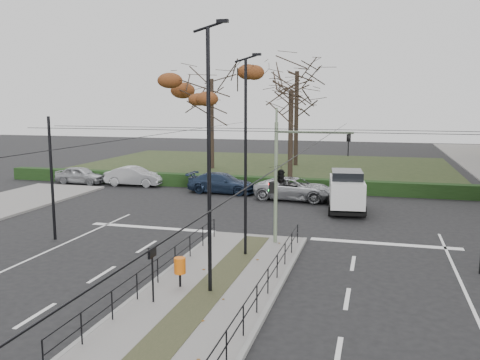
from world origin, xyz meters
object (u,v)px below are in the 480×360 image
object	(u,v)px
info_panel	(152,258)
streetlamp_median_near	(209,159)
litter_bin	(180,266)
white_van	(346,190)
parked_car_third	(222,183)
parked_car_first	(81,175)
rust_tree	(211,79)
traffic_light	(283,174)
bare_tree_center	(297,78)
parked_car_fourth	(295,189)
parked_car_second	(134,176)
bare_tree_near	(291,97)
streetlamp_median_far	(246,155)

from	to	relation	value
info_panel	streetlamp_median_near	size ratio (longest dim) A/B	0.21
litter_bin	white_van	bearing A→B (deg)	72.22
streetlamp_median_near	parked_car_third	xyz separation A→B (m)	(-5.60, 19.39, -4.04)
parked_car_first	white_van	distance (m)	22.37
parked_car_first	rust_tree	size ratio (longest dim) A/B	0.36
traffic_light	bare_tree_center	xyz separation A→B (m)	(-4.14, 30.07, 5.69)
rust_tree	streetlamp_median_near	bearing A→B (deg)	-71.75
parked_car_third	info_panel	bearing A→B (deg)	-166.42
info_panel	parked_car_fourth	size ratio (longest dim) A/B	0.34
parked_car_second	white_van	xyz separation A→B (m)	(17.04, -5.36, 0.54)
litter_bin	white_van	size ratio (longest dim) A/B	0.21
streetlamp_median_near	parked_car_fourth	bearing A→B (deg)	89.87
parked_car_second	bare_tree_center	size ratio (longest dim) A/B	0.36
parked_car_second	bare_tree_near	world-z (taller)	bare_tree_near
streetlamp_median_near	parked_car_fourth	distance (m)	18.56
parked_car_first	parked_car_fourth	world-z (taller)	parked_car_fourth
streetlamp_median_near	info_panel	bearing A→B (deg)	-137.35
streetlamp_median_near	parked_car_first	bearing A→B (deg)	131.56
parked_car_first	bare_tree_center	xyz separation A→B (m)	(15.22, 16.41, 8.38)
parked_car_third	traffic_light	bearing A→B (deg)	-148.97
bare_tree_near	white_van	bearing A→B (deg)	-66.28
litter_bin	parked_car_third	xyz separation A→B (m)	(-4.41, 19.26, -0.15)
litter_bin	parked_car_fourth	xyz separation A→B (m)	(1.23, 17.99, -0.13)
litter_bin	traffic_light	bearing A→B (deg)	69.64
parked_car_third	parked_car_fourth	world-z (taller)	parked_car_fourth
streetlamp_median_far	bare_tree_near	xyz separation A→B (m)	(-2.10, 23.73, 2.68)
streetlamp_median_near	rust_tree	distance (m)	34.02
parked_car_third	rust_tree	xyz separation A→B (m)	(-4.98, 12.68, 8.17)
parked_car_first	parked_car_second	distance (m)	4.74
parked_car_second	bare_tree_center	xyz separation A→B (m)	(10.49, 16.15, 8.34)
litter_bin	parked_car_fourth	world-z (taller)	parked_car_fourth
litter_bin	rust_tree	distance (m)	34.25
info_panel	streetlamp_median_near	world-z (taller)	streetlamp_median_near
parked_car_third	bare_tree_center	xyz separation A→B (m)	(2.72, 17.43, 8.36)
parked_car_fourth	rust_tree	size ratio (longest dim) A/B	0.48
info_panel	parked_car_second	xyz separation A→B (m)	(-11.83, 22.08, -0.87)
parked_car_third	bare_tree_center	bearing A→B (deg)	-6.37
traffic_light	rust_tree	size ratio (longest dim) A/B	0.48
parked_car_first	parked_car_second	xyz separation A→B (m)	(4.73, 0.27, 0.05)
parked_car_fourth	bare_tree_center	world-z (taller)	bare_tree_center
streetlamp_median_far	rust_tree	distance (m)	29.89
parked_car_second	rust_tree	size ratio (longest dim) A/B	0.40
bare_tree_center	parked_car_fourth	bearing A→B (deg)	-81.15
parked_car_second	rust_tree	distance (m)	14.29
traffic_light	streetlamp_median_near	distance (m)	7.01
parked_car_first	bare_tree_near	size ratio (longest dim) A/B	0.42
info_panel	rust_tree	xyz separation A→B (m)	(-9.04, 33.48, 7.29)
streetlamp_median_near	streetlamp_median_far	distance (m)	4.52
rust_tree	bare_tree_near	distance (m)	9.56
parked_car_third	white_van	bearing A→B (deg)	-111.23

